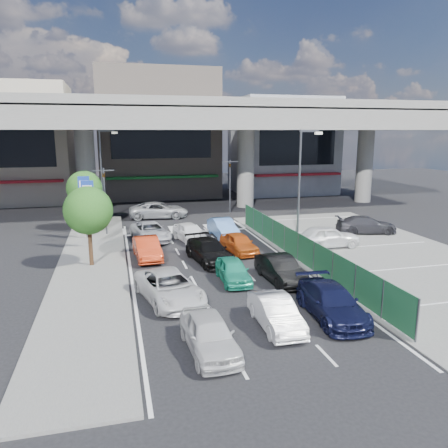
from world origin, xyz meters
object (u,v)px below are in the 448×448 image
object	(u,v)px
tree_near	(88,211)
traffic_cone	(298,252)
tree_far	(84,188)
crossing_wagon_silver	(159,210)
hatch_white_back_mid	(276,313)
traffic_light_left	(104,185)
street_lamp_left	(103,167)
sedan_white_front_mid	(190,232)
taxi_orange_left	(147,248)
wagon_silver_front_left	(150,232)
traffic_light_right	(230,173)
signboard_far	(85,199)
kei_truck_front_right	(223,228)
sedan_white_mid_left	(169,287)
parked_sedan_dgrey	(366,225)
street_lamp_right	(302,177)
minivan_navy_back	(332,302)
parked_sedan_white	(327,236)
van_white_back_left	(209,334)
hatch_black_mid_right	(280,269)
signboard_near	(88,205)
taxi_teal_mid	(233,270)
taxi_orange_right	(239,243)
sedan_black_mid	(209,251)

from	to	relation	value
tree_near	traffic_cone	xyz separation A→B (m)	(12.60, -1.40, -2.98)
tree_far	crossing_wagon_silver	xyz separation A→B (m)	(6.21, 3.41, -2.64)
tree_near	hatch_white_back_mid	xyz separation A→B (m)	(7.66, -10.37, -2.75)
traffic_light_left	hatch_white_back_mid	size ratio (longest dim) A/B	1.35
street_lamp_left	sedan_white_front_mid	xyz separation A→B (m)	(6.02, -9.40, -4.09)
traffic_light_left	taxi_orange_left	xyz separation A→B (m)	(2.53, -7.12, -3.26)
wagon_silver_front_left	crossing_wagon_silver	size ratio (longest dim) A/B	0.88
tree_far	taxi_orange_left	bearing A→B (deg)	-66.74
traffic_light_left	traffic_light_right	world-z (taller)	same
signboard_far	wagon_silver_front_left	distance (m)	5.32
hatch_white_back_mid	taxi_orange_left	bearing A→B (deg)	111.83
tree_far	kei_truck_front_right	xyz separation A→B (m)	(10.20, -5.09, -2.70)
tree_far	sedan_white_mid_left	world-z (taller)	tree_far
tree_near	tree_far	distance (m)	10.53
taxi_orange_left	parked_sedan_dgrey	world-z (taller)	parked_sedan_dgrey
street_lamp_right	taxi_orange_left	world-z (taller)	street_lamp_right
minivan_navy_back	taxi_orange_left	distance (m)	12.97
parked_sedan_white	van_white_back_left	bearing A→B (deg)	138.59
tree_far	hatch_black_mid_right	xyz separation A→B (m)	(10.69, -15.70, -2.70)
tree_far	sedan_white_front_mid	distance (m)	9.91
hatch_white_back_mid	sedan_white_mid_left	distance (m)	5.48
tree_near	sedan_white_front_mid	distance (m)	8.56
signboard_near	taxi_teal_mid	world-z (taller)	signboard_near
sedan_white_front_mid	parked_sedan_dgrey	bearing A→B (deg)	-15.39
sedan_white_mid_left	crossing_wagon_silver	world-z (taller)	crossing_wagon_silver
van_white_back_left	sedan_white_front_mid	world-z (taller)	van_white_back_left
traffic_light_right	signboard_far	xyz separation A→B (m)	(-13.10, -8.01, -0.87)
taxi_orange_left	parked_sedan_white	xyz separation A→B (m)	(12.19, -0.43, 0.14)
hatch_black_mid_right	parked_sedan_dgrey	xyz separation A→B (m)	(10.61, 8.79, 0.04)
taxi_orange_right	parked_sedan_white	world-z (taller)	parked_sedan_white
street_lamp_left	sedan_white_mid_left	distance (m)	21.11
tree_near	parked_sedan_white	size ratio (longest dim) A/B	1.07
taxi_orange_left	kei_truck_front_right	xyz separation A→B (m)	(6.06, 4.53, 0.01)
minivan_navy_back	kei_truck_front_right	bearing A→B (deg)	96.84
hatch_white_back_mid	parked_sedan_white	bearing A→B (deg)	54.77
taxi_orange_left	street_lamp_right	bearing A→B (deg)	2.46
street_lamp_right	sedan_black_mid	bearing A→B (deg)	-159.26
taxi_orange_left	wagon_silver_front_left	world-z (taller)	taxi_orange_left
hatch_white_back_mid	hatch_black_mid_right	world-z (taller)	hatch_black_mid_right
traffic_light_right	taxi_orange_left	xyz separation A→B (m)	(-9.17, -14.12, -3.26)
van_white_back_left	taxi_orange_left	world-z (taller)	van_white_back_left
signboard_far	taxi_orange_right	bearing A→B (deg)	-32.01
taxi_orange_left	sedan_white_front_mid	world-z (taller)	taxi_orange_left
taxi_teal_mid	street_lamp_left	bearing A→B (deg)	111.87
minivan_navy_back	traffic_cone	world-z (taller)	minivan_navy_back
signboard_far	kei_truck_front_right	bearing A→B (deg)	-8.98
crossing_wagon_silver	parked_sedan_white	xyz separation A→B (m)	(10.11, -13.46, 0.08)
tree_near	parked_sedan_white	bearing A→B (deg)	1.66
signboard_far	van_white_back_left	xyz separation A→B (m)	(5.19, -18.66, -2.37)
kei_truck_front_right	parked_sedan_dgrey	world-z (taller)	parked_sedan_dgrey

